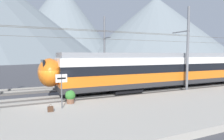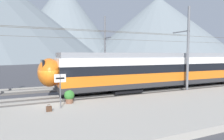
{
  "view_description": "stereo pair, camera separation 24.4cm",
  "coord_description": "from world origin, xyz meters",
  "px_view_note": "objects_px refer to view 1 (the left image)",
  "views": [
    {
      "loc": [
        -2.11,
        -14.44,
        3.71
      ],
      "look_at": [
        6.01,
        3.16,
        2.17
      ],
      "focal_mm": 31.75,
      "sensor_mm": 36.0,
      "label": 1
    },
    {
      "loc": [
        -1.88,
        -14.54,
        3.71
      ],
      "look_at": [
        6.01,
        3.16,
        2.17
      ],
      "focal_mm": 31.75,
      "sensor_mm": 36.0,
      "label": 2
    }
  ],
  "objects_px": {
    "train_far_track": "(222,64)",
    "handbag_near_sign": "(50,109)",
    "platform_sign": "(61,83)",
    "catenary_mast_far_side": "(105,49)",
    "potted_plant_by_shelter": "(70,96)",
    "catenary_mast_mid": "(187,49)",
    "train_near_platform": "(197,67)"
  },
  "relations": [
    {
      "from": "train_near_platform",
      "to": "catenary_mast_mid",
      "type": "distance_m",
      "value": 4.41
    },
    {
      "from": "handbag_near_sign",
      "to": "catenary_mast_far_side",
      "type": "bearing_deg",
      "value": 54.11
    },
    {
      "from": "catenary_mast_far_side",
      "to": "platform_sign",
      "type": "bearing_deg",
      "value": -124.44
    },
    {
      "from": "platform_sign",
      "to": "potted_plant_by_shelter",
      "type": "relative_size",
      "value": 2.36
    },
    {
      "from": "train_near_platform",
      "to": "train_far_track",
      "type": "bearing_deg",
      "value": 24.67
    },
    {
      "from": "train_far_track",
      "to": "handbag_near_sign",
      "type": "bearing_deg",
      "value": -161.03
    },
    {
      "from": "catenary_mast_mid",
      "to": "platform_sign",
      "type": "bearing_deg",
      "value": -170.46
    },
    {
      "from": "catenary_mast_mid",
      "to": "train_far_track",
      "type": "bearing_deg",
      "value": 25.41
    },
    {
      "from": "train_far_track",
      "to": "potted_plant_by_shelter",
      "type": "xyz_separation_m",
      "value": [
        -26.29,
        -8.06,
        -1.36
      ]
    },
    {
      "from": "train_near_platform",
      "to": "platform_sign",
      "type": "distance_m",
      "value": 16.21
    },
    {
      "from": "platform_sign",
      "to": "handbag_near_sign",
      "type": "height_order",
      "value": "platform_sign"
    },
    {
      "from": "train_far_track",
      "to": "potted_plant_by_shelter",
      "type": "height_order",
      "value": "train_far_track"
    },
    {
      "from": "train_far_track",
      "to": "catenary_mast_mid",
      "type": "xyz_separation_m",
      "value": [
        -14.79,
        -7.03,
        2.03
      ]
    },
    {
      "from": "catenary_mast_far_side",
      "to": "handbag_near_sign",
      "type": "height_order",
      "value": "catenary_mast_far_side"
    },
    {
      "from": "train_near_platform",
      "to": "catenary_mast_far_side",
      "type": "relative_size",
      "value": 0.81
    },
    {
      "from": "catenary_mast_far_side",
      "to": "handbag_near_sign",
      "type": "xyz_separation_m",
      "value": [
        -8.14,
        -11.25,
        -3.82
      ]
    },
    {
      "from": "train_near_platform",
      "to": "catenary_mast_mid",
      "type": "bearing_deg",
      "value": -152.24
    },
    {
      "from": "catenary_mast_far_side",
      "to": "potted_plant_by_shelter",
      "type": "height_order",
      "value": "catenary_mast_far_side"
    },
    {
      "from": "handbag_near_sign",
      "to": "potted_plant_by_shelter",
      "type": "bearing_deg",
      "value": 44.83
    },
    {
      "from": "catenary_mast_far_side",
      "to": "handbag_near_sign",
      "type": "bearing_deg",
      "value": -125.89
    },
    {
      "from": "handbag_near_sign",
      "to": "potted_plant_by_shelter",
      "type": "height_order",
      "value": "potted_plant_by_shelter"
    },
    {
      "from": "catenary_mast_mid",
      "to": "train_near_platform",
      "type": "bearing_deg",
      "value": 27.76
    },
    {
      "from": "catenary_mast_far_side",
      "to": "train_far_track",
      "type": "bearing_deg",
      "value": -4.91
    },
    {
      "from": "handbag_near_sign",
      "to": "potted_plant_by_shelter",
      "type": "relative_size",
      "value": 0.48
    },
    {
      "from": "catenary_mast_mid",
      "to": "potted_plant_by_shelter",
      "type": "distance_m",
      "value": 12.04
    },
    {
      "from": "catenary_mast_far_side",
      "to": "potted_plant_by_shelter",
      "type": "relative_size",
      "value": 45.66
    },
    {
      "from": "catenary_mast_far_side",
      "to": "catenary_mast_mid",
      "type": "bearing_deg",
      "value": -60.79
    },
    {
      "from": "train_far_track",
      "to": "platform_sign",
      "type": "xyz_separation_m",
      "value": [
        -27.05,
        -9.09,
        -0.3
      ]
    },
    {
      "from": "train_far_track",
      "to": "catenary_mast_mid",
      "type": "relative_size",
      "value": 0.66
    },
    {
      "from": "platform_sign",
      "to": "potted_plant_by_shelter",
      "type": "distance_m",
      "value": 1.66
    },
    {
      "from": "catenary_mast_far_side",
      "to": "handbag_near_sign",
      "type": "relative_size",
      "value": 94.52
    },
    {
      "from": "catenary_mast_far_side",
      "to": "handbag_near_sign",
      "type": "distance_m",
      "value": 14.4
    }
  ]
}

